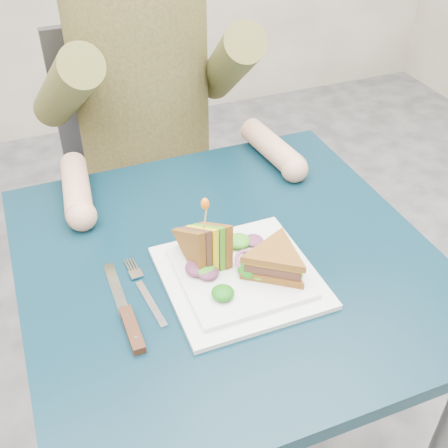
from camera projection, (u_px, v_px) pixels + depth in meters
name	position (u px, v px, depth m)	size (l,w,h in m)	color
table	(228.00, 288.00, 1.08)	(0.75, 0.75, 0.73)	black
chair	(142.00, 164.00, 1.65)	(0.42, 0.40, 0.93)	#47474C
diner	(141.00, 53.00, 1.34)	(0.54, 0.59, 0.74)	brown
plate	(240.00, 275.00, 0.98)	(0.26, 0.26, 0.02)	white
sandwich_flat	(275.00, 261.00, 0.96)	(0.18, 0.18, 0.05)	brown
sandwich_upright	(206.00, 247.00, 0.98)	(0.09, 0.14, 0.14)	brown
fork	(145.00, 293.00, 0.96)	(0.03, 0.18, 0.01)	silver
knife	(129.00, 321.00, 0.90)	(0.02, 0.22, 0.02)	silver
toothpick	(205.00, 217.00, 0.94)	(0.00, 0.00, 0.06)	tan
toothpick_frill	(205.00, 204.00, 0.92)	(0.01, 0.01, 0.02)	orange
lettuce_spill	(240.00, 262.00, 0.98)	(0.15, 0.13, 0.02)	#337A14
onion_ring	(247.00, 260.00, 0.98)	(0.04, 0.04, 0.01)	#9E4C7A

